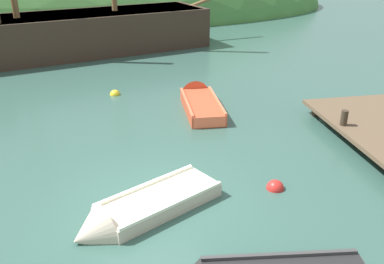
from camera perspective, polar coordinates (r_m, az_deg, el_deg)
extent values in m
plane|color=#33564C|center=(9.62, -5.24, -9.31)|extent=(120.00, 120.00, 0.00)
cylinder|color=#3A2D21|center=(14.79, 16.34, 1.94)|extent=(0.28, 0.28, 1.05)
cylinder|color=#3A2D21|center=(12.94, 19.94, 1.82)|extent=(0.20, 0.20, 0.45)
ellipsoid|color=#477F3D|center=(39.78, -23.90, 14.68)|extent=(55.08, 23.73, 13.64)
cube|color=#38281E|center=(22.91, -16.55, 11.54)|extent=(15.16, 7.97, 2.84)
cube|color=#997A51|center=(22.67, -16.97, 14.90)|extent=(14.51, 7.51, 0.10)
cube|color=beige|center=(9.37, -4.41, -9.62)|extent=(2.90, 2.29, 0.42)
cone|color=beige|center=(8.70, -13.74, -13.42)|extent=(1.10, 1.24, 1.04)
cube|color=white|center=(10.03, 1.67, -6.65)|extent=(0.59, 0.92, 0.29)
cube|color=white|center=(9.07, -6.90, -9.89)|extent=(0.65, 0.96, 0.05)
cube|color=white|center=(9.53, -2.11, -7.87)|extent=(0.65, 0.96, 0.05)
cube|color=white|center=(9.60, -6.25, -7.12)|extent=(2.36, 1.38, 0.07)
cube|color=white|center=(8.90, -2.51, -9.76)|extent=(2.36, 1.38, 0.07)
cube|color=#3B3B3B|center=(7.72, 11.79, -16.02)|extent=(2.74, 0.40, 0.07)
cube|color=#C64C2D|center=(14.39, 1.34, 3.22)|extent=(1.22, 2.85, 0.50)
cone|color=#C64C2D|center=(16.02, 0.25, 5.46)|extent=(1.09, 0.73, 1.07)
cube|color=#FF6E48|center=(13.13, 2.37, 1.41)|extent=(1.02, 0.15, 0.35)
cube|color=#FF6E48|center=(14.78, 1.02, 4.58)|extent=(1.04, 0.22, 0.05)
cube|color=#FF6E48|center=(13.87, 1.70, 3.22)|extent=(1.04, 0.22, 0.05)
cube|color=#FF6E48|center=(14.39, 3.41, 4.37)|extent=(0.17, 2.76, 0.07)
cube|color=#FF6E48|center=(14.22, -0.73, 4.16)|extent=(0.17, 2.76, 0.07)
sphere|color=yellow|center=(16.37, -10.39, 4.99)|extent=(0.39, 0.39, 0.39)
sphere|color=red|center=(10.22, 11.20, -7.52)|extent=(0.42, 0.42, 0.42)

